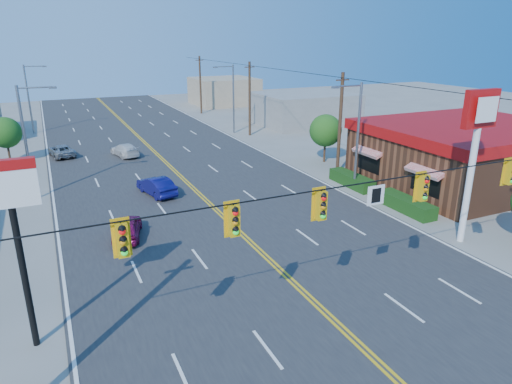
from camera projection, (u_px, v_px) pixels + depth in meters
name	position (u px, v px, depth m)	size (l,w,h in m)	color
ground	(340.00, 328.00, 18.19)	(160.00, 160.00, 0.00)	gray
road	(191.00, 186.00, 35.35)	(20.00, 120.00, 0.06)	#2D2D30
signal_span	(345.00, 215.00, 16.57)	(24.32, 0.34, 9.00)	#47301E
kfc	(465.00, 153.00, 35.66)	(16.30, 12.40, 4.70)	brown
kfc_pylon	(476.00, 136.00, 24.06)	(2.20, 0.36, 8.50)	white
pizza_hut_sign	(13.00, 217.00, 15.57)	(1.90, 0.30, 6.85)	black
streetlight_se	(356.00, 132.00, 33.06)	(2.55, 0.25, 8.00)	gray
streetlight_ne	(232.00, 95.00, 53.67)	(2.55, 0.25, 8.00)	gray
streetlight_sw	(28.00, 137.00, 31.32)	(2.55, 0.25, 8.00)	gray
streetlight_nw	(30.00, 95.00, 53.65)	(2.55, 0.25, 8.00)	gray
utility_pole_near	(340.00, 125.00, 37.16)	(0.28, 0.28, 8.40)	#47301E
utility_pole_mid	(250.00, 99.00, 52.61)	(0.28, 0.28, 8.40)	#47301E
utility_pole_far	(200.00, 85.00, 68.07)	(0.28, 0.28, 8.40)	#47301E
tree_kfc_rear	(326.00, 131.00, 41.52)	(2.94, 2.94, 4.41)	#47301E
tree_west	(5.00, 133.00, 41.30)	(2.80, 2.80, 4.20)	#47301E
bld_east_mid	(305.00, 108.00, 60.66)	(12.00, 10.00, 4.00)	gray
bld_east_far	(224.00, 91.00, 78.29)	(10.00, 10.00, 4.40)	tan
car_magenta	(127.00, 228.00, 26.12)	(1.49, 3.70, 1.26)	maroon
car_blue	(156.00, 187.00, 33.27)	(1.41, 4.03, 1.33)	#100F5C
car_white	(125.00, 150.00, 44.14)	(1.69, 4.16, 1.21)	silver
car_silver	(61.00, 151.00, 43.96)	(1.89, 4.11, 1.14)	#939497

